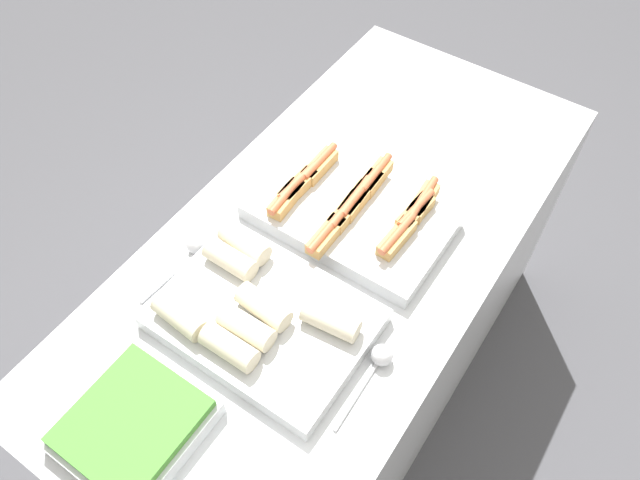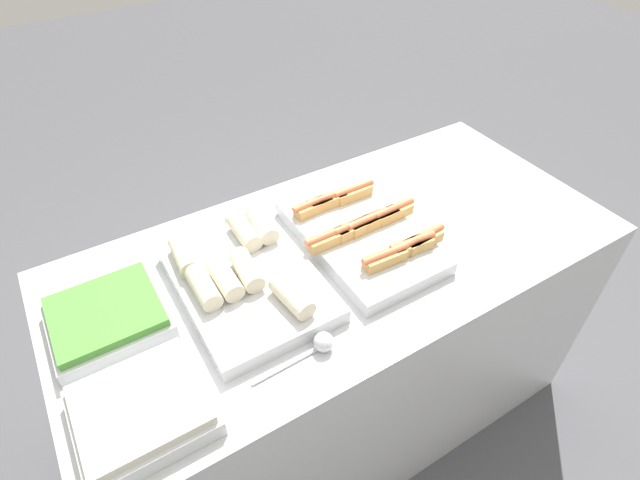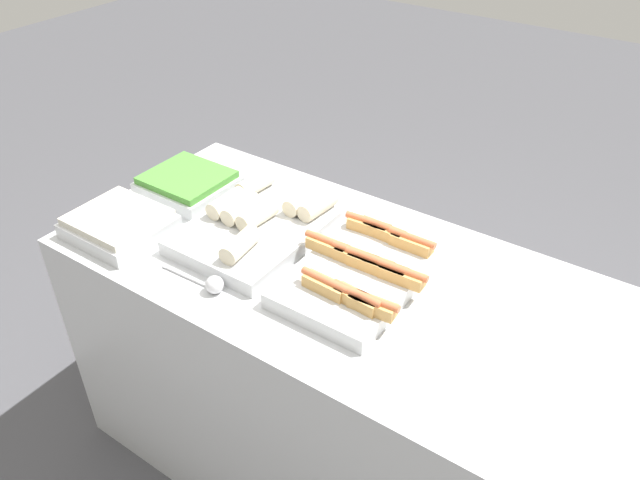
{
  "view_description": "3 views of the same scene",
  "coord_description": "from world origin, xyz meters",
  "px_view_note": "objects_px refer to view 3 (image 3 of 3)",
  "views": [
    {
      "loc": [
        -0.88,
        -0.54,
        2.3
      ],
      "look_at": [
        -0.09,
        0.0,
        1.01
      ],
      "focal_mm": 35.0,
      "sensor_mm": 36.0,
      "label": 1
    },
    {
      "loc": [
        -0.66,
        -0.95,
        2.01
      ],
      "look_at": [
        -0.09,
        0.0,
        1.01
      ],
      "focal_mm": 28.0,
      "sensor_mm": 36.0,
      "label": 2
    },
    {
      "loc": [
        0.77,
        -1.25,
        2.09
      ],
      "look_at": [
        -0.09,
        0.0,
        1.01
      ],
      "focal_mm": 35.0,
      "sensor_mm": 36.0,
      "label": 3
    }
  ],
  "objects_px": {
    "tray_side_front": "(119,224)",
    "serving_spoon_near": "(211,284)",
    "tray_wraps": "(259,224)",
    "tray_side_back": "(188,184)",
    "tray_hotdogs": "(364,269)",
    "serving_spoon_far": "(325,197)"
  },
  "relations": [
    {
      "from": "serving_spoon_far",
      "to": "serving_spoon_near",
      "type": "bearing_deg",
      "value": -90.07
    },
    {
      "from": "tray_wraps",
      "to": "tray_side_front",
      "type": "bearing_deg",
      "value": -145.82
    },
    {
      "from": "tray_hotdogs",
      "to": "serving_spoon_far",
      "type": "distance_m",
      "value": 0.44
    },
    {
      "from": "tray_hotdogs",
      "to": "tray_wraps",
      "type": "xyz_separation_m",
      "value": [
        -0.4,
        0.01,
        0.0
      ]
    },
    {
      "from": "tray_wraps",
      "to": "serving_spoon_near",
      "type": "xyz_separation_m",
      "value": [
        0.07,
        -0.3,
        -0.02
      ]
    },
    {
      "from": "tray_side_back",
      "to": "tray_wraps",
      "type": "bearing_deg",
      "value": -8.95
    },
    {
      "from": "tray_side_front",
      "to": "serving_spoon_near",
      "type": "height_order",
      "value": "tray_side_front"
    },
    {
      "from": "tray_side_back",
      "to": "serving_spoon_near",
      "type": "relative_size",
      "value": 1.26
    },
    {
      "from": "tray_wraps",
      "to": "serving_spoon_near",
      "type": "relative_size",
      "value": 2.17
    },
    {
      "from": "tray_wraps",
      "to": "tray_side_front",
      "type": "distance_m",
      "value": 0.45
    },
    {
      "from": "tray_side_front",
      "to": "serving_spoon_near",
      "type": "xyz_separation_m",
      "value": [
        0.44,
        -0.05,
        -0.01
      ]
    },
    {
      "from": "tray_side_front",
      "to": "tray_wraps",
      "type": "bearing_deg",
      "value": 34.18
    },
    {
      "from": "tray_side_front",
      "to": "serving_spoon_near",
      "type": "relative_size",
      "value": 1.26
    },
    {
      "from": "serving_spoon_near",
      "to": "serving_spoon_far",
      "type": "relative_size",
      "value": 0.99
    },
    {
      "from": "tray_wraps",
      "to": "tray_side_front",
      "type": "relative_size",
      "value": 1.73
    },
    {
      "from": "tray_hotdogs",
      "to": "serving_spoon_far",
      "type": "height_order",
      "value": "tray_hotdogs"
    },
    {
      "from": "tray_side_back",
      "to": "tray_side_front",
      "type": "bearing_deg",
      "value": -90.0
    },
    {
      "from": "tray_side_back",
      "to": "serving_spoon_near",
      "type": "bearing_deg",
      "value": -39.14
    },
    {
      "from": "tray_hotdogs",
      "to": "serving_spoon_near",
      "type": "xyz_separation_m",
      "value": [
        -0.33,
        -0.29,
        -0.01
      ]
    },
    {
      "from": "tray_wraps",
      "to": "serving_spoon_far",
      "type": "height_order",
      "value": "tray_wraps"
    },
    {
      "from": "tray_hotdogs",
      "to": "tray_wraps",
      "type": "relative_size",
      "value": 1.05
    },
    {
      "from": "tray_hotdogs",
      "to": "tray_side_front",
      "type": "relative_size",
      "value": 1.82
    }
  ]
}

